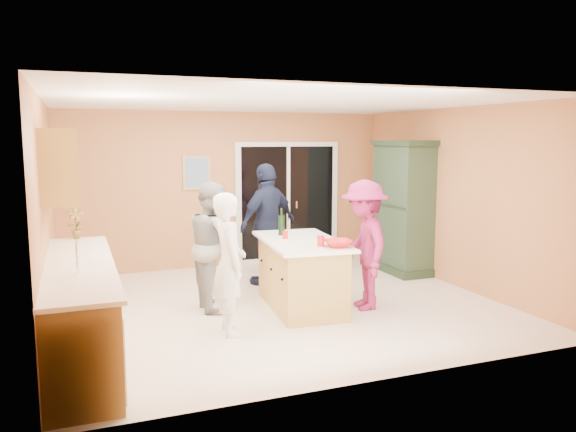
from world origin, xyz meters
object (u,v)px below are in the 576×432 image
object	(u,v)px
woman_white	(229,264)
woman_navy	(268,224)
woman_magenta	(364,245)
kitchen_island	(301,276)
woman_grey	(214,245)
green_hutch	(403,209)

from	to	relation	value
woman_white	woman_navy	xyz separation A→B (m)	(1.09, 1.87, 0.11)
woman_navy	woman_magenta	size ratio (longest dim) A/B	1.10
kitchen_island	woman_grey	size ratio (longest dim) A/B	1.08
woman_grey	woman_magenta	distance (m)	1.91
woman_white	green_hutch	bearing A→B (deg)	-59.70
kitchen_island	green_hutch	xyz separation A→B (m)	(2.28, 1.26, 0.62)
kitchen_island	woman_white	size ratio (longest dim) A/B	1.12
green_hutch	woman_navy	bearing A→B (deg)	179.10
green_hutch	woman_grey	bearing A→B (deg)	-165.66
woman_grey	woman_white	bearing A→B (deg)	174.93
kitchen_island	woman_magenta	size ratio (longest dim) A/B	1.07
woman_navy	woman_white	bearing A→B (deg)	33.71
green_hutch	woman_grey	distance (m)	3.43
woman_navy	woman_magenta	world-z (taller)	woman_navy
woman_navy	green_hutch	bearing A→B (deg)	153.09
kitchen_island	woman_navy	bearing A→B (deg)	95.38
woman_magenta	kitchen_island	bearing A→B (deg)	-100.41
woman_white	woman_grey	xyz separation A→B (m)	(0.06, 0.99, 0.02)
kitchen_island	green_hutch	size ratio (longest dim) A/B	0.83
woman_grey	woman_navy	distance (m)	1.36
kitchen_island	woman_navy	distance (m)	1.38
woman_grey	woman_magenta	bearing A→B (deg)	-112.86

